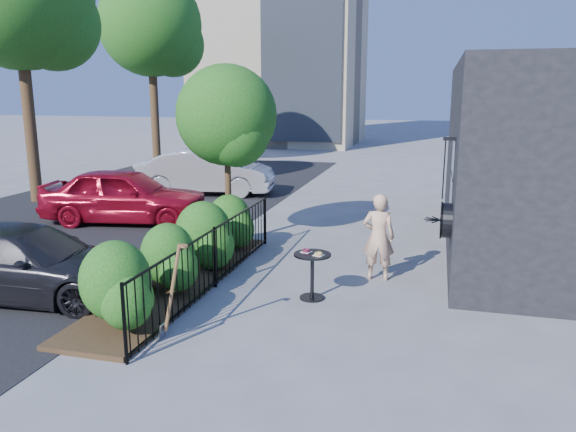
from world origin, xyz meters
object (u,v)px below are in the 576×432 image
(street_tree_far, at_px, (151,31))
(cafe_table, at_px, (312,268))
(woman, at_px, (378,237))
(car_silver, at_px, (206,172))
(patio_tree, at_px, (229,122))
(street_tree_near, at_px, (19,4))
(car_red, at_px, (125,195))
(shovel, at_px, (170,297))
(car_darkgrey, at_px, (26,262))

(street_tree_far, xyz_separation_m, cafe_table, (10.22, -14.08, -5.37))
(woman, relative_size, car_silver, 0.36)
(patio_tree, distance_m, street_tree_near, 8.92)
(patio_tree, xyz_separation_m, car_red, (-3.45, 1.31, -2.03))
(car_red, relative_size, car_silver, 0.95)
(street_tree_near, xyz_separation_m, car_red, (4.25, -1.89, -5.18))
(cafe_table, xyz_separation_m, car_silver, (-5.59, 8.69, 0.21))
(patio_tree, relative_size, street_tree_far, 0.48)
(cafe_table, relative_size, shovel, 0.58)
(cafe_table, xyz_separation_m, car_red, (-5.97, 4.18, 0.19))
(car_silver, bearing_deg, woman, -146.43)
(street_tree_near, relative_size, woman, 5.13)
(car_red, bearing_deg, street_tree_far, 13.94)
(woman, height_order, car_red, woman)
(car_red, height_order, car_silver, car_silver)
(street_tree_far, height_order, car_darkgrey, street_tree_far)
(cafe_table, distance_m, woman, 1.63)
(street_tree_near, xyz_separation_m, street_tree_far, (0.00, 8.00, 0.00))
(street_tree_near, distance_m, car_silver, 7.41)
(street_tree_far, bearing_deg, cafe_table, -54.02)
(patio_tree, height_order, street_tree_near, street_tree_near)
(car_red, bearing_deg, woman, -122.03)
(woman, bearing_deg, cafe_table, 51.18)
(woman, height_order, shovel, woman)
(street_tree_far, relative_size, shovel, 5.72)
(street_tree_far, distance_m, car_darkgrey, 17.05)
(street_tree_far, xyz_separation_m, woman, (11.17, -12.79, -5.11))
(patio_tree, bearing_deg, woman, -24.54)
(patio_tree, height_order, car_red, patio_tree)
(cafe_table, bearing_deg, street_tree_far, 125.98)
(street_tree_near, bearing_deg, car_red, -23.98)
(car_silver, distance_m, car_darkgrey, 9.87)
(patio_tree, xyz_separation_m, cafe_table, (2.52, -2.88, -2.22))
(shovel, distance_m, car_red, 7.68)
(street_tree_near, height_order, woman, street_tree_near)
(patio_tree, bearing_deg, cafe_table, -48.77)
(cafe_table, relative_size, car_darkgrey, 0.20)
(patio_tree, distance_m, cafe_table, 4.42)
(car_red, distance_m, car_darkgrey, 5.48)
(street_tree_near, bearing_deg, street_tree_far, 90.00)
(patio_tree, height_order, car_darkgrey, patio_tree)
(street_tree_near, distance_m, street_tree_far, 8.00)
(street_tree_near, height_order, car_silver, street_tree_near)
(shovel, height_order, car_red, car_red)
(patio_tree, relative_size, street_tree_near, 0.48)
(street_tree_near, height_order, car_darkgrey, street_tree_near)
(shovel, bearing_deg, patio_tree, 101.16)
(shovel, bearing_deg, cafe_table, 53.54)
(shovel, distance_m, car_darkgrey, 3.26)
(street_tree_far, distance_m, woman, 17.73)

